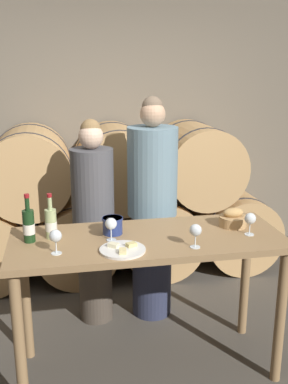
# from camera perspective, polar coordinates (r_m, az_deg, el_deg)

# --- Properties ---
(ground_plane) EXTENTS (10.00, 10.00, 0.00)m
(ground_plane) POSITION_cam_1_polar(r_m,az_deg,el_deg) (3.22, 0.47, -21.30)
(ground_plane) COLOR #4C473F
(stone_wall_back) EXTENTS (10.00, 0.12, 3.20)m
(stone_wall_back) POSITION_cam_1_polar(r_m,az_deg,el_deg) (4.65, -4.61, 11.52)
(stone_wall_back) COLOR #706656
(stone_wall_back) RESTS_ON ground_plane
(barrel_stack) EXTENTS (3.09, 0.87, 1.42)m
(barrel_stack) POSITION_cam_1_polar(r_m,az_deg,el_deg) (4.29, -3.51, -1.69)
(barrel_stack) COLOR tan
(barrel_stack) RESTS_ON ground_plane
(tasting_table) EXTENTS (1.68, 0.66, 0.93)m
(tasting_table) POSITION_cam_1_polar(r_m,az_deg,el_deg) (2.82, 0.51, -8.29)
(tasting_table) COLOR #99754C
(tasting_table) RESTS_ON ground_plane
(person_left) EXTENTS (0.32, 0.32, 1.58)m
(person_left) POSITION_cam_1_polar(r_m,az_deg,el_deg) (3.41, -6.41, -3.82)
(person_left) COLOR #4C4238
(person_left) RESTS_ON ground_plane
(person_right) EXTENTS (0.38, 0.38, 1.73)m
(person_right) POSITION_cam_1_polar(r_m,az_deg,el_deg) (3.45, 1.05, -2.31)
(person_right) COLOR #2D334C
(person_right) RESTS_ON ground_plane
(wine_bottle_red) EXTENTS (0.07, 0.07, 0.30)m
(wine_bottle_red) POSITION_cam_1_polar(r_m,az_deg,el_deg) (2.74, -14.43, -4.13)
(wine_bottle_red) COLOR #193819
(wine_bottle_red) RESTS_ON tasting_table
(wine_bottle_white) EXTENTS (0.07, 0.07, 0.28)m
(wine_bottle_white) POSITION_cam_1_polar(r_m,az_deg,el_deg) (2.78, -11.74, -3.88)
(wine_bottle_white) COLOR #ADBC7F
(wine_bottle_white) RESTS_ON tasting_table
(blue_crock) EXTENTS (0.13, 0.13, 0.11)m
(blue_crock) POSITION_cam_1_polar(r_m,az_deg,el_deg) (2.80, -4.02, -4.18)
(blue_crock) COLOR navy
(blue_crock) RESTS_ON tasting_table
(bread_basket) EXTENTS (0.18, 0.18, 0.12)m
(bread_basket) POSITION_cam_1_polar(r_m,az_deg,el_deg) (2.99, 11.21, -3.38)
(bread_basket) COLOR tan
(bread_basket) RESTS_ON tasting_table
(cheese_plate) EXTENTS (0.26, 0.26, 0.04)m
(cheese_plate) POSITION_cam_1_polar(r_m,az_deg,el_deg) (2.56, -2.74, -7.30)
(cheese_plate) COLOR white
(cheese_plate) RESTS_ON tasting_table
(wine_glass_far_left) EXTENTS (0.07, 0.07, 0.14)m
(wine_glass_far_left) POSITION_cam_1_polar(r_m,az_deg,el_deg) (2.54, -11.17, -5.59)
(wine_glass_far_left) COLOR white
(wine_glass_far_left) RESTS_ON tasting_table
(wine_glass_left) EXTENTS (0.07, 0.07, 0.14)m
(wine_glass_left) POSITION_cam_1_polar(r_m,az_deg,el_deg) (2.68, -4.22, -4.13)
(wine_glass_left) COLOR white
(wine_glass_left) RESTS_ON tasting_table
(wine_glass_center) EXTENTS (0.07, 0.07, 0.14)m
(wine_glass_center) POSITION_cam_1_polar(r_m,az_deg,el_deg) (2.59, 6.57, -4.92)
(wine_glass_center) COLOR white
(wine_glass_center) RESTS_ON tasting_table
(wine_glass_right) EXTENTS (0.07, 0.07, 0.14)m
(wine_glass_right) POSITION_cam_1_polar(r_m,az_deg,el_deg) (2.84, 13.34, -3.39)
(wine_glass_right) COLOR white
(wine_glass_right) RESTS_ON tasting_table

